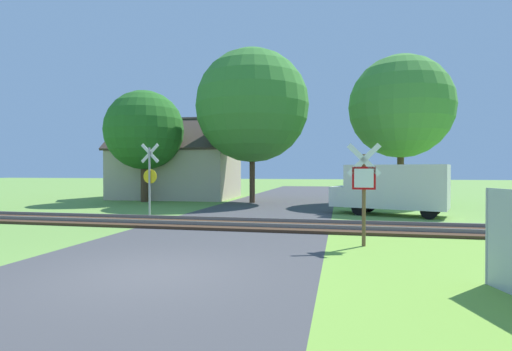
{
  "coord_description": "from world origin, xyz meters",
  "views": [
    {
      "loc": [
        3.66,
        -7.1,
        2.01
      ],
      "look_at": [
        0.5,
        7.75,
        1.8
      ],
      "focal_mm": 28.0,
      "sensor_mm": 36.0,
      "label": 1
    }
  ],
  "objects_px": {
    "house": "(177,171)",
    "tree_center": "(252,106)",
    "mail_truck": "(392,187)",
    "tree_left": "(144,130)",
    "tree_right": "(401,107)",
    "crossing_sign_far": "(150,174)",
    "stop_sign_near": "(364,186)"
  },
  "relations": [
    {
      "from": "house",
      "to": "tree_center",
      "type": "height_order",
      "value": "tree_center"
    },
    {
      "from": "house",
      "to": "mail_truck",
      "type": "distance_m",
      "value": 16.04
    },
    {
      "from": "tree_left",
      "to": "tree_right",
      "type": "relative_size",
      "value": 0.79
    },
    {
      "from": "house",
      "to": "mail_truck",
      "type": "xyz_separation_m",
      "value": [
        13.73,
        -8.27,
        -0.67
      ]
    },
    {
      "from": "tree_right",
      "to": "mail_truck",
      "type": "xyz_separation_m",
      "value": [
        -1.25,
        -6.51,
        -4.54
      ]
    },
    {
      "from": "house",
      "to": "tree_left",
      "type": "bearing_deg",
      "value": -101.36
    },
    {
      "from": "crossing_sign_far",
      "to": "house",
      "type": "height_order",
      "value": "house"
    },
    {
      "from": "stop_sign_near",
      "to": "house",
      "type": "bearing_deg",
      "value": -48.0
    },
    {
      "from": "tree_right",
      "to": "mail_truck",
      "type": "height_order",
      "value": "tree_right"
    },
    {
      "from": "house",
      "to": "tree_right",
      "type": "distance_m",
      "value": 15.57
    },
    {
      "from": "crossing_sign_far",
      "to": "tree_left",
      "type": "xyz_separation_m",
      "value": [
        -3.78,
        6.74,
        2.69
      ]
    },
    {
      "from": "house",
      "to": "tree_left",
      "type": "distance_m",
      "value": 4.55
    },
    {
      "from": "crossing_sign_far",
      "to": "tree_left",
      "type": "bearing_deg",
      "value": 120.46
    },
    {
      "from": "tree_center",
      "to": "mail_truck",
      "type": "bearing_deg",
      "value": -34.9
    },
    {
      "from": "stop_sign_near",
      "to": "tree_center",
      "type": "relative_size",
      "value": 0.29
    },
    {
      "from": "stop_sign_near",
      "to": "tree_center",
      "type": "bearing_deg",
      "value": -60.65
    },
    {
      "from": "house",
      "to": "crossing_sign_far",
      "type": "bearing_deg",
      "value": -74.79
    },
    {
      "from": "tree_left",
      "to": "tree_center",
      "type": "bearing_deg",
      "value": 5.68
    },
    {
      "from": "stop_sign_near",
      "to": "tree_left",
      "type": "xyz_separation_m",
      "value": [
        -12.72,
        12.33,
        2.91
      ]
    },
    {
      "from": "crossing_sign_far",
      "to": "tree_center",
      "type": "height_order",
      "value": "tree_center"
    },
    {
      "from": "house",
      "to": "tree_left",
      "type": "height_order",
      "value": "tree_left"
    },
    {
      "from": "crossing_sign_far",
      "to": "tree_center",
      "type": "distance_m",
      "value": 9.01
    },
    {
      "from": "stop_sign_near",
      "to": "house",
      "type": "distance_m",
      "value": 20.06
    },
    {
      "from": "mail_truck",
      "to": "stop_sign_near",
      "type": "bearing_deg",
      "value": -174.11
    },
    {
      "from": "stop_sign_near",
      "to": "mail_truck",
      "type": "xyz_separation_m",
      "value": [
        1.65,
        7.74,
        -0.35
      ]
    },
    {
      "from": "mail_truck",
      "to": "house",
      "type": "bearing_deg",
      "value": 76.84
    },
    {
      "from": "crossing_sign_far",
      "to": "house",
      "type": "relative_size",
      "value": 0.37
    },
    {
      "from": "tree_right",
      "to": "mail_truck",
      "type": "distance_m",
      "value": 8.03
    },
    {
      "from": "house",
      "to": "mail_truck",
      "type": "height_order",
      "value": "house"
    },
    {
      "from": "stop_sign_near",
      "to": "mail_truck",
      "type": "distance_m",
      "value": 7.92
    },
    {
      "from": "stop_sign_near",
      "to": "tree_right",
      "type": "xyz_separation_m",
      "value": [
        2.9,
        14.25,
        4.18
      ]
    },
    {
      "from": "crossing_sign_far",
      "to": "house",
      "type": "distance_m",
      "value": 10.89
    }
  ]
}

